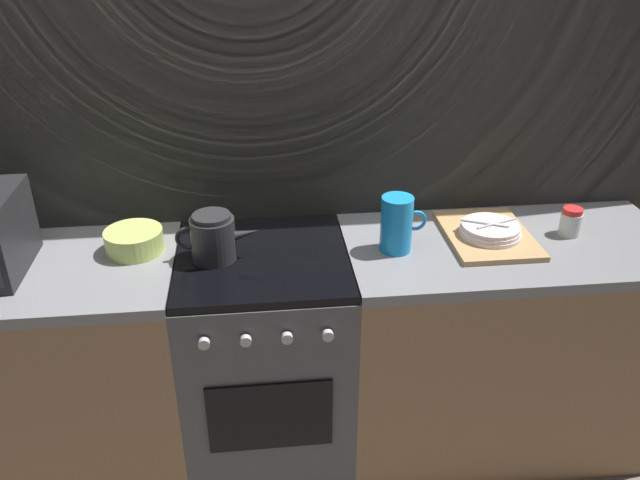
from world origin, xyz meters
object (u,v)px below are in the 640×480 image
object	(u,v)px
pitcher	(397,224)
spice_jar	(571,222)
mixing_bowl	(134,241)
stove_unit	(267,360)
kettle	(214,237)
dish_pile	(489,233)

from	to	relation	value
pitcher	spice_jar	xyz separation A→B (m)	(0.66, 0.05, -0.05)
spice_jar	mixing_bowl	bearing A→B (deg)	178.39
stove_unit	pitcher	size ratio (longest dim) A/B	4.50
stove_unit	spice_jar	world-z (taller)	spice_jar
kettle	mixing_bowl	size ratio (longest dim) A/B	1.42
mixing_bowl	pitcher	world-z (taller)	pitcher
kettle	spice_jar	distance (m)	1.28
mixing_bowl	kettle	bearing A→B (deg)	-16.65
pitcher	mixing_bowl	bearing A→B (deg)	174.36
mixing_bowl	stove_unit	bearing A→B (deg)	-10.87
stove_unit	kettle	distance (m)	0.55
pitcher	kettle	bearing A→B (deg)	179.45
kettle	mixing_bowl	distance (m)	0.29
kettle	dish_pile	world-z (taller)	kettle
pitcher	spice_jar	size ratio (longest dim) A/B	1.90
dish_pile	stove_unit	bearing A→B (deg)	-177.18
kettle	dish_pile	distance (m)	0.98
pitcher	spice_jar	distance (m)	0.66
dish_pile	spice_jar	xyz separation A→B (m)	(0.30, 0.00, 0.03)
stove_unit	pitcher	xyz separation A→B (m)	(0.47, -0.01, 0.55)
kettle	spice_jar	bearing A→B (deg)	1.77
dish_pile	spice_jar	world-z (taller)	spice_jar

